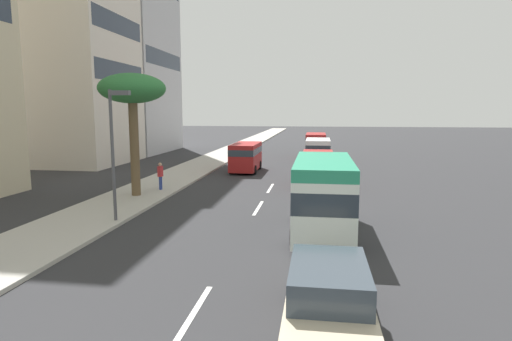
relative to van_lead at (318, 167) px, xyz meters
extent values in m
plane|color=#2D2D30|center=(6.98, 3.00, -1.28)|extent=(198.00, 198.00, 0.00)
cube|color=#B2ADA3|center=(6.98, 10.45, -1.21)|extent=(162.00, 3.94, 0.15)
cube|color=silver|center=(-18.63, 3.00, -1.27)|extent=(3.20, 0.16, 0.01)
cube|color=silver|center=(-7.07, 3.00, -1.27)|extent=(3.20, 0.16, 0.01)
cube|color=silver|center=(-1.41, 3.00, -1.27)|extent=(3.20, 0.16, 0.01)
cube|color=#A51E1E|center=(0.00, 0.00, -0.07)|extent=(4.74, 2.01, 2.03)
cube|color=#2D3842|center=(0.00, 0.00, 0.38)|extent=(4.75, 2.02, 0.49)
cylinder|color=black|center=(1.42, 0.96, -0.92)|extent=(0.72, 0.24, 0.72)
cylinder|color=black|center=(1.42, -0.96, -0.92)|extent=(0.72, 0.24, 0.72)
cylinder|color=black|center=(-1.42, 0.96, -0.92)|extent=(0.72, 0.24, 0.72)
cylinder|color=black|center=(-1.42, -0.96, -0.92)|extent=(0.72, 0.24, 0.72)
cube|color=white|center=(9.07, 0.00, 0.07)|extent=(4.69, 2.05, 2.31)
cube|color=#2D3842|center=(9.07, 0.00, 0.58)|extent=(4.70, 2.05, 0.55)
cylinder|color=black|center=(10.47, 0.97, -0.92)|extent=(0.72, 0.24, 0.72)
cylinder|color=black|center=(10.47, -0.98, -0.92)|extent=(0.72, 0.24, 0.72)
cylinder|color=black|center=(7.66, 0.97, -0.92)|extent=(0.72, 0.24, 0.72)
cylinder|color=black|center=(7.66, -0.98, -0.92)|extent=(0.72, 0.24, 0.72)
cube|color=silver|center=(-11.13, -0.23, 0.13)|extent=(6.34, 2.24, 2.36)
cube|color=#268C66|center=(-11.13, -0.23, 1.54)|extent=(6.34, 2.24, 0.45)
cube|color=#28333D|center=(-11.13, -0.23, 0.58)|extent=(6.36, 2.24, 0.79)
cylinder|color=black|center=(-9.29, 0.84, -0.86)|extent=(0.84, 0.26, 0.84)
cylinder|color=black|center=(-9.29, -1.29, -0.86)|extent=(0.84, 0.26, 0.84)
cylinder|color=black|center=(-12.97, 0.84, -0.86)|extent=(0.84, 0.26, 0.84)
cylinder|color=black|center=(-12.97, -1.29, -0.86)|extent=(0.84, 0.26, 0.84)
cube|color=beige|center=(-18.90, -0.27, -0.70)|extent=(4.76, 1.85, 0.81)
cube|color=#38424C|center=(-19.14, -0.27, 0.04)|extent=(2.62, 1.70, 0.66)
cylinder|color=black|center=(-17.42, 0.58, -0.96)|extent=(0.64, 0.22, 0.64)
cylinder|color=black|center=(-17.42, -1.12, -0.96)|extent=(0.64, 0.22, 0.64)
cube|color=#A51E1E|center=(5.91, 5.85, -0.02)|extent=(4.96, 1.99, 2.12)
cube|color=#2D3842|center=(5.91, 5.85, 0.44)|extent=(4.97, 1.99, 0.51)
cylinder|color=black|center=(4.42, 4.91, -0.92)|extent=(0.72, 0.24, 0.72)
cylinder|color=black|center=(4.42, 6.80, -0.92)|extent=(0.72, 0.24, 0.72)
cylinder|color=black|center=(7.40, 4.91, -0.92)|extent=(0.72, 0.24, 0.72)
cylinder|color=black|center=(7.40, 6.80, -0.92)|extent=(0.72, 0.24, 0.72)
cube|color=#A51E1E|center=(16.57, 0.22, 0.12)|extent=(5.11, 2.01, 2.39)
cube|color=#2D3842|center=(16.57, 0.22, 0.64)|extent=(5.12, 2.01, 0.57)
cylinder|color=black|center=(18.10, 1.18, -0.92)|extent=(0.72, 0.24, 0.72)
cylinder|color=black|center=(18.10, -0.73, -0.92)|extent=(0.72, 0.24, 0.72)
cylinder|color=black|center=(15.04, 1.18, -0.92)|extent=(0.72, 0.24, 0.72)
cylinder|color=black|center=(15.04, -0.73, -0.92)|extent=(0.72, 0.24, 0.72)
cylinder|color=navy|center=(-3.69, 9.57, -0.72)|extent=(0.14, 0.14, 0.81)
cylinder|color=navy|center=(-3.53, 9.57, -0.72)|extent=(0.14, 0.14, 0.81)
cube|color=red|center=(-3.61, 9.57, 0.01)|extent=(0.36, 0.28, 0.64)
sphere|color=tan|center=(-3.61, 9.57, 0.44)|extent=(0.22, 0.22, 0.22)
cylinder|color=brown|center=(-5.48, 10.33, 1.62)|extent=(0.51, 0.51, 5.51)
ellipsoid|color=#2D7238|center=(-5.48, 10.33, 4.93)|extent=(3.71, 3.71, 1.67)
cylinder|color=#4C4C51|center=(-10.93, 8.88, 1.74)|extent=(0.14, 0.14, 5.73)
cube|color=#4C4C51|center=(-10.93, 8.43, 4.45)|extent=(0.24, 0.90, 0.20)
cube|color=#2D3847|center=(9.15, 18.05, 7.17)|extent=(9.32, 0.08, 1.76)
cube|color=#2D3847|center=(9.15, 18.05, 11.39)|extent=(9.32, 0.08, 1.76)
cube|color=#2D3847|center=(20.72, 18.05, 9.65)|extent=(11.19, 0.08, 1.82)
camera|label=1|loc=(-28.17, 0.04, 3.71)|focal=29.67mm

